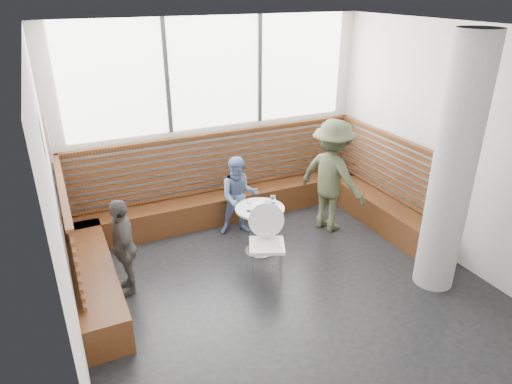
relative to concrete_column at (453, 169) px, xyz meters
name	(u,v)px	position (x,y,z in m)	size (l,w,h in m)	color
room	(293,177)	(-1.85, 0.60, 0.00)	(5.00, 5.00, 3.20)	silver
booth	(235,208)	(-1.85, 2.37, -1.19)	(5.00, 2.50, 1.44)	#462511
concrete_column	(453,169)	(0.00, 0.00, 0.00)	(0.50, 0.50, 3.20)	gray
wall_art	(47,137)	(-4.31, 1.00, 0.70)	(0.50, 0.50, 0.03)	white
cafe_table	(260,221)	(-1.77, 1.64, -1.08)	(0.70, 0.70, 0.72)	silver
cafe_chair	(264,236)	(-1.96, 1.10, -1.01)	(0.48, 0.47, 1.00)	white
adult_man	(332,176)	(-0.43, 1.84, -0.70)	(1.16, 0.67, 1.79)	#454B32
child_back	(239,196)	(-1.81, 2.30, -0.97)	(0.61, 0.48, 1.26)	#5E72A4
child_left	(124,246)	(-3.70, 1.53, -0.96)	(0.75, 0.31, 1.29)	#524E4B
plate_near	(252,206)	(-1.85, 1.71, -0.87)	(0.19, 0.19, 0.01)	white
plate_far	(263,203)	(-1.68, 1.75, -0.87)	(0.20, 0.20, 0.01)	white
glass_left	(249,207)	(-1.95, 1.62, -0.82)	(0.08, 0.08, 0.12)	white
glass_mid	(267,204)	(-1.68, 1.59, -0.82)	(0.07, 0.07, 0.11)	white
glass_right	(273,199)	(-1.53, 1.71, -0.82)	(0.07, 0.07, 0.12)	white
menu_card	(273,213)	(-1.68, 1.41, -0.88)	(0.22, 0.15, 0.00)	#A5C64C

